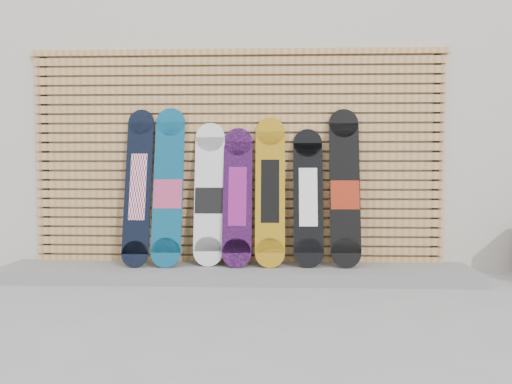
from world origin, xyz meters
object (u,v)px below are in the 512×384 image
snowboard_0 (138,187)px  snowboard_6 (345,188)px  snowboard_5 (308,197)px  snowboard_2 (209,195)px  snowboard_4 (270,191)px  snowboard_1 (168,187)px  snowboard_3 (237,196)px

snowboard_0 → snowboard_6: size_ratio=1.00×
snowboard_0 → snowboard_5: size_ratio=1.15×
snowboard_0 → snowboard_2: bearing=3.5°
snowboard_4 → snowboard_5: 0.38m
snowboard_4 → snowboard_1: bearing=-178.8°
snowboard_2 → snowboard_5: (0.99, -0.02, -0.02)m
snowboard_1 → snowboard_4: (1.01, 0.02, -0.04)m
snowboard_1 → snowboard_6: (1.75, 0.02, -0.01)m
snowboard_1 → snowboard_4: bearing=1.2°
snowboard_1 → snowboard_2: 0.41m
snowboard_1 → snowboard_3: 0.69m
snowboard_0 → snowboard_3: size_ratio=1.14×
snowboard_2 → snowboard_5: size_ratio=1.05×
snowboard_2 → snowboard_4: size_ratio=0.96×
snowboard_0 → snowboard_5: bearing=0.8°
snowboard_0 → snowboard_4: 1.32m
snowboard_0 → snowboard_2: (0.71, 0.04, -0.08)m
snowboard_2 → snowboard_5: bearing=-1.0°
snowboard_0 → snowboard_2: size_ratio=1.10×
snowboard_1 → snowboard_6: snowboard_1 is taller
snowboard_0 → snowboard_1: (0.30, -0.00, -0.00)m
snowboard_5 → snowboard_6: (0.36, -0.00, 0.09)m
snowboard_6 → snowboard_5: bearing=179.3°
snowboard_2 → snowboard_6: bearing=-1.0°
snowboard_2 → snowboard_4: bearing=-2.4°
snowboard_0 → snowboard_3: snowboard_0 is taller
snowboard_0 → snowboard_6: (2.05, 0.02, -0.01)m
snowboard_0 → snowboard_6: 2.05m
snowboard_1 → snowboard_3: size_ratio=1.15×
snowboard_1 → snowboard_2: bearing=6.4°
snowboard_2 → snowboard_3: 0.29m
snowboard_1 → snowboard_2: (0.40, 0.05, -0.07)m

